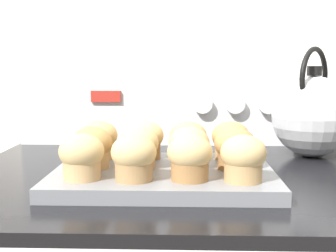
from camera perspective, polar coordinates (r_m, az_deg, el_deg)
name	(u,v)px	position (r m, az deg, el deg)	size (l,w,h in m)	color
wall_back	(179,22)	(1.18, 1.33, 12.55)	(8.00, 0.05, 2.40)	white
control_panel	(179,102)	(1.13, 1.40, 2.90)	(0.76, 0.07, 0.20)	white
muffin_pan	(164,175)	(0.78, -0.52, -5.97)	(0.36, 0.28, 0.02)	slate
muffin_r0_c0	(82,156)	(0.71, -10.48, -3.67)	(0.07, 0.07, 0.07)	tan
muffin_r0_c1	(134,157)	(0.69, -4.19, -3.83)	(0.07, 0.07, 0.07)	#A37A4C
muffin_r0_c2	(190,157)	(0.69, 2.67, -3.82)	(0.07, 0.07, 0.07)	olive
muffin_r0_c3	(243,158)	(0.69, 9.17, -3.88)	(0.07, 0.07, 0.07)	tan
muffin_r1_c0	(92,147)	(0.78, -9.25, -2.59)	(0.07, 0.07, 0.07)	tan
muffin_r1_c1	(138,148)	(0.77, -3.64, -2.65)	(0.07, 0.07, 0.07)	tan
muffin_r1_c2	(189,148)	(0.77, 2.58, -2.64)	(0.07, 0.07, 0.07)	olive
muffin_r1_c3	(235,148)	(0.77, 8.15, -2.70)	(0.07, 0.07, 0.07)	olive
muffin_r2_c0	(99,140)	(0.86, -8.41, -1.66)	(0.07, 0.07, 0.07)	tan
muffin_r2_c1	(145,140)	(0.85, -2.80, -1.67)	(0.07, 0.07, 0.07)	olive
muffin_r2_c2	(188,140)	(0.84, 2.47, -1.75)	(0.07, 0.07, 0.07)	#A37A4C
muffin_r2_c3	(230,140)	(0.85, 7.62, -1.74)	(0.07, 0.07, 0.07)	tan
tea_kettle	(313,115)	(1.02, 17.25, 1.33)	(0.17, 0.19, 0.23)	silver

